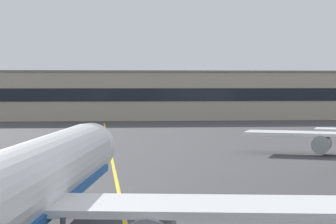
{
  "coord_description": "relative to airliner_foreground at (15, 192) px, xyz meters",
  "views": [
    {
      "loc": [
        -0.94,
        -21.94,
        8.34
      ],
      "look_at": [
        2.36,
        14.96,
        6.76
      ],
      "focal_mm": 74.16,
      "sensor_mm": 36.0,
      "label": 1
    }
  ],
  "objects": [
    {
      "name": "taxiway_centreline",
      "position": [
        5.1,
        20.07,
        -3.37
      ],
      "size": [
        2.97,
        179.98,
        0.01
      ],
      "primitive_type": "cube",
      "rotation": [
        0.0,
        0.0,
        0.01
      ],
      "color": "yellow",
      "rests_on": "ground"
    },
    {
      "name": "safety_cone_by_nose_gear",
      "position": [
        1.25,
        16.12,
        -3.11
      ],
      "size": [
        0.44,
        0.44,
        0.55
      ],
      "color": "orange",
      "rests_on": "ground"
    },
    {
      "name": "airliner_foreground",
      "position": [
        0.0,
        0.0,
        0.0
      ],
      "size": [
        32.36,
        41.43,
        11.65
      ],
      "color": "white",
      "rests_on": "ground"
    },
    {
      "name": "terminal_building",
      "position": [
        15.81,
        123.57,
        2.12
      ],
      "size": [
        115.38,
        12.4,
        10.96
      ],
      "color": "#B2A893",
      "rests_on": "ground"
    }
  ]
}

